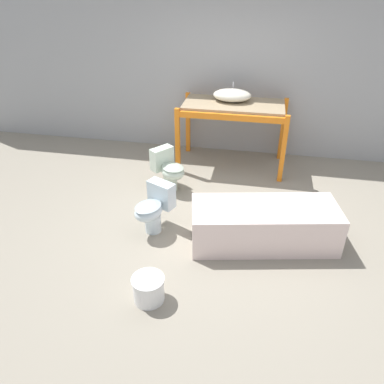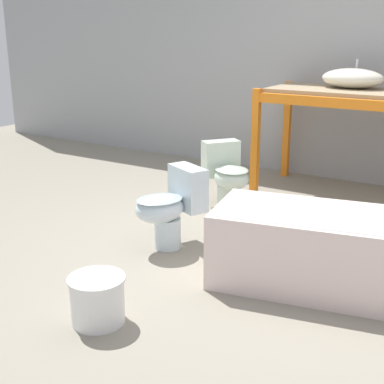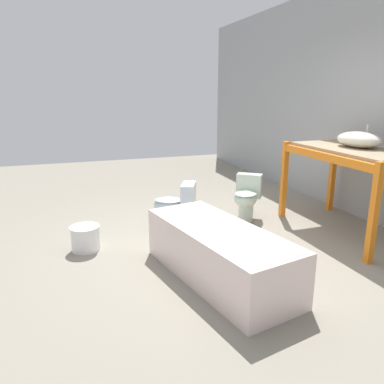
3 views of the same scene
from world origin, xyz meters
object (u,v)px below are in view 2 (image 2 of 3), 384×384
object	(u,v)px
toilet_near	(170,206)
bucket_white	(97,298)
toilet_far	(227,174)
bathtub_main	(347,248)
sink_basin	(353,78)

from	to	relation	value
toilet_near	bucket_white	distance (m)	1.18
toilet_far	bucket_white	xyz separation A→B (m)	(0.32, -2.15, -0.19)
bathtub_main	bucket_white	size ratio (longest dim) A/B	5.46
sink_basin	toilet_near	distance (m)	2.35
bucket_white	bathtub_main	bearing A→B (deg)	46.53
bathtub_main	toilet_far	world-z (taller)	toilet_far
bathtub_main	toilet_near	size ratio (longest dim) A/B	2.92
sink_basin	toilet_near	bearing A→B (deg)	-108.72
bathtub_main	bucket_white	distance (m)	1.58
sink_basin	bathtub_main	xyz separation A→B (m)	(0.63, -2.08, -0.86)
sink_basin	bathtub_main	distance (m)	2.34
bathtub_main	bucket_white	xyz separation A→B (m)	(-1.08, -1.14, -0.14)
toilet_far	bucket_white	distance (m)	2.18
bathtub_main	toilet_far	distance (m)	1.73
sink_basin	bucket_white	world-z (taller)	sink_basin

